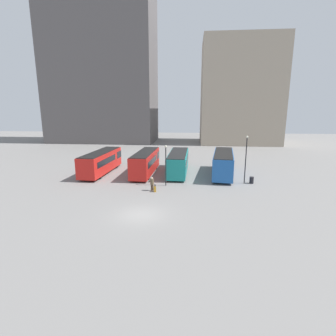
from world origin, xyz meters
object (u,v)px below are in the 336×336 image
at_px(bus_3, 223,163).
at_px(traveler, 152,183).
at_px(bus_1, 145,162).
at_px(lamp_post_0, 166,162).
at_px(suitcase, 155,189).
at_px(lamp_post_1, 246,156).
at_px(bus_0, 101,161).
at_px(bus_2, 178,162).
at_px(trash_bin, 252,180).

height_order(bus_3, traveler, bus_3).
bearing_deg(bus_1, lamp_post_0, -146.45).
relative_size(suitcase, lamp_post_1, 0.15).
height_order(bus_0, bus_2, bus_0).
xyz_separation_m(bus_0, traveler, (8.71, -7.80, -0.74)).
height_order(bus_0, trash_bin, bus_0).
relative_size(traveler, lamp_post_1, 0.27).
bearing_deg(lamp_post_1, suitcase, -157.63).
relative_size(bus_1, traveler, 6.31).
bearing_deg(trash_bin, bus_2, 154.60).
distance_m(lamp_post_0, lamp_post_1, 9.97).
bearing_deg(bus_2, lamp_post_1, -117.33).
bearing_deg(suitcase, trash_bin, -85.70).
distance_m(lamp_post_0, trash_bin, 11.15).
bearing_deg(bus_2, suitcase, 167.50).
bearing_deg(bus_2, bus_0, 95.15).
xyz_separation_m(bus_1, traveler, (2.18, -7.84, -0.78)).
bearing_deg(bus_2, bus_3, -93.05).
bearing_deg(bus_0, bus_2, -82.86).
bearing_deg(lamp_post_1, lamp_post_0, -169.09).
distance_m(bus_2, suitcase, 9.38).
height_order(lamp_post_1, trash_bin, lamp_post_1).
distance_m(bus_0, bus_3, 17.61).
bearing_deg(bus_3, traveler, 139.51).
distance_m(bus_3, trash_bin, 5.35).
xyz_separation_m(suitcase, trash_bin, (11.67, 4.50, 0.11)).
bearing_deg(suitcase, bus_3, -61.48).
bearing_deg(bus_2, traveler, 164.69).
distance_m(traveler, lamp_post_1, 12.13).
height_order(traveler, lamp_post_1, lamp_post_1).
height_order(bus_1, trash_bin, bus_1).
xyz_separation_m(bus_0, lamp_post_0, (10.08, -5.62, 1.27)).
relative_size(bus_0, lamp_post_0, 2.16).
distance_m(bus_3, suitcase, 12.20).
distance_m(traveler, trash_bin, 12.74).
distance_m(bus_0, lamp_post_0, 11.61).
bearing_deg(bus_0, traveler, -129.15).
bearing_deg(traveler, bus_3, -63.92).
height_order(traveler, suitcase, traveler).
distance_m(suitcase, trash_bin, 12.51).
bearing_deg(lamp_post_0, bus_2, 80.15).
xyz_separation_m(traveler, lamp_post_1, (11.13, 4.07, 2.55)).
bearing_deg(bus_0, lamp_post_1, -97.96).
bearing_deg(bus_2, trash_bin, -114.69).
relative_size(bus_3, lamp_post_0, 2.20).
bearing_deg(bus_0, suitcase, -129.25).
xyz_separation_m(traveler, suitcase, (0.37, -0.36, -0.64)).
height_order(bus_0, lamp_post_0, lamp_post_0).
xyz_separation_m(bus_1, bus_2, (4.67, 0.83, -0.08)).
height_order(bus_1, bus_2, bus_1).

